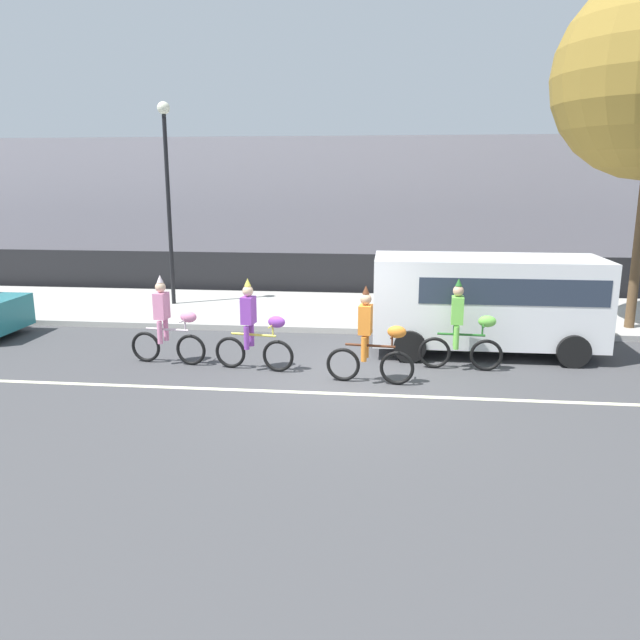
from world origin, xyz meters
TOP-DOWN VIEW (x-y plane):
  - ground_plane at (0.00, 0.00)m, footprint 80.00×80.00m
  - road_centre_line at (0.00, -0.50)m, footprint 36.00×0.14m
  - sidewalk_curb at (0.00, 6.50)m, footprint 60.00×5.00m
  - fence_line at (0.00, 9.40)m, footprint 40.00×0.08m
  - building_backdrop at (-2.63, 18.00)m, footprint 28.00×8.00m
  - parade_cyclist_pink at (-3.90, 1.03)m, footprint 1.72×0.50m
  - parade_cyclist_purple at (-1.97, 0.78)m, footprint 1.71×0.52m
  - parade_cyclist_orange at (0.44, 0.20)m, footprint 1.72×0.50m
  - parade_cyclist_lime at (2.28, 1.27)m, footprint 1.72×0.50m
  - parked_van_white at (3.01, 2.70)m, footprint 5.00×2.22m
  - street_lamp_post at (-5.75, 6.62)m, footprint 0.36×0.36m

SIDE VIEW (x-z plane):
  - ground_plane at x=0.00m, z-range 0.00..0.00m
  - road_centre_line at x=0.00m, z-range 0.00..0.01m
  - sidewalk_curb at x=0.00m, z-range 0.00..0.15m
  - fence_line at x=0.00m, z-range 0.00..1.40m
  - parade_cyclist_pink at x=-3.90m, z-range -0.12..1.80m
  - parade_cyclist_purple at x=-1.97m, z-range -0.12..1.80m
  - parade_cyclist_orange at x=0.44m, z-range -0.12..1.80m
  - parade_cyclist_lime at x=2.28m, z-range -0.12..1.80m
  - parked_van_white at x=3.01m, z-range 0.19..2.37m
  - building_backdrop at x=-2.63m, z-range 0.00..5.50m
  - street_lamp_post at x=-5.75m, z-range 1.06..6.92m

